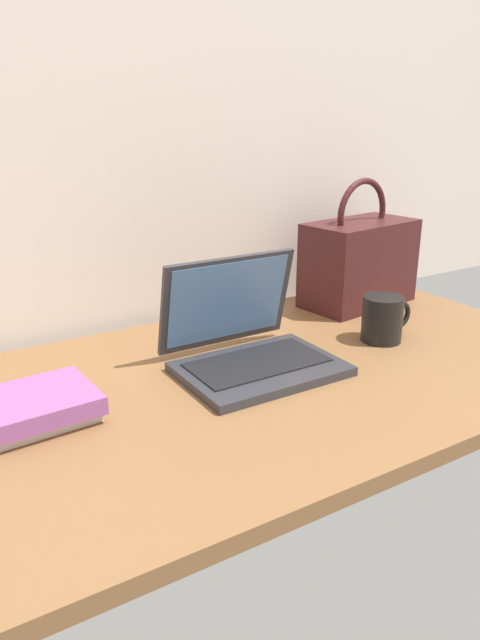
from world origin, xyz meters
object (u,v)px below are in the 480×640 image
object	(u,v)px
laptop	(249,345)
coffee_mug	(383,319)
book_stack	(37,407)
handbag	(359,261)

from	to	relation	value
laptop	coffee_mug	world-z (taller)	laptop
coffee_mug	book_stack	xyz separation A→B (m)	(-0.75, 0.03, -0.03)
laptop	book_stack	size ratio (longest dim) A/B	1.58
coffee_mug	book_stack	distance (m)	0.75
coffee_mug	handbag	bearing A→B (deg)	59.80
laptop	handbag	distance (m)	0.51
coffee_mug	handbag	size ratio (longest dim) A/B	0.40
coffee_mug	book_stack	world-z (taller)	coffee_mug
laptop	book_stack	world-z (taller)	laptop
book_stack	laptop	bearing A→B (deg)	1.02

